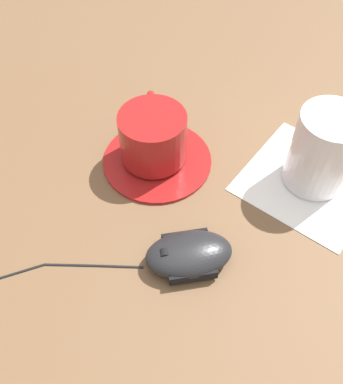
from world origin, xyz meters
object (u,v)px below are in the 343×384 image
object	(u,v)px
coffee_cup	(153,135)
drinking_glass	(323,150)
saucer	(157,159)
computer_mouse	(189,254)

from	to	relation	value
coffee_cup	drinking_glass	xyz separation A→B (m)	(0.02, -0.21, 0.01)
saucer	drinking_glass	size ratio (longest dim) A/B	1.40
coffee_cup	computer_mouse	xyz separation A→B (m)	(-0.14, -0.08, -0.03)
saucer	coffee_cup	xyz separation A→B (m)	(0.00, 0.01, 0.04)
saucer	computer_mouse	xyz separation A→B (m)	(-0.14, -0.08, 0.01)
saucer	coffee_cup	distance (m)	0.04
coffee_cup	computer_mouse	world-z (taller)	coffee_cup
computer_mouse	drinking_glass	world-z (taller)	drinking_glass
saucer	computer_mouse	distance (m)	0.16
drinking_glass	coffee_cup	bearing A→B (deg)	95.03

